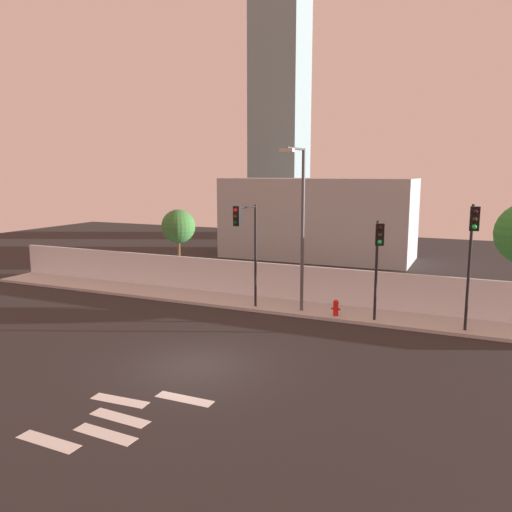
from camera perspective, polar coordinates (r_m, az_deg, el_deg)
ground_plane at (r=17.88m, az=-6.79°, el=-12.17°), size 80.00×80.00×0.00m
sidewalk at (r=24.90m, az=2.89°, el=-5.73°), size 36.00×2.40×0.15m
perimeter_wall at (r=25.85m, az=3.94°, el=-2.96°), size 36.00×0.18×1.80m
crosswalk_marking at (r=14.82m, az=-15.31°, el=-17.14°), size 3.61×3.87×0.01m
traffic_light_left at (r=21.19m, az=23.19°, el=1.47°), size 0.35×1.79×5.17m
traffic_light_center at (r=23.42m, az=-1.13°, el=2.48°), size 0.52×1.67×4.93m
traffic_light_right at (r=21.70m, az=13.62°, el=0.66°), size 0.56×1.48×4.38m
street_lamp_curbside at (r=23.08m, az=5.06°, el=4.34°), size 0.61×2.08×7.49m
fire_hydrant at (r=23.26m, az=8.99°, el=-5.72°), size 0.44×0.26×0.74m
roadside_tree_leftmost at (r=30.11m, az=-8.75°, el=3.29°), size 1.99×1.99×4.45m
low_building_distant at (r=39.62m, az=6.96°, el=4.23°), size 14.46×6.00×6.17m
tower_on_skyline at (r=53.81m, az=2.71°, el=16.43°), size 5.09×5.00×26.46m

